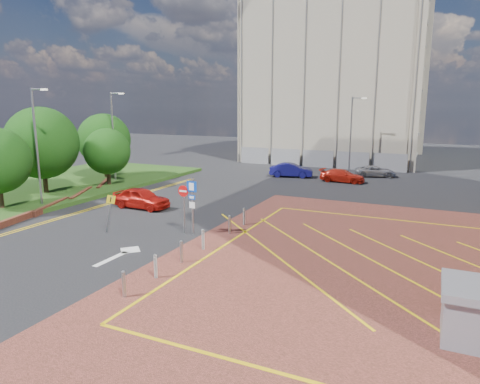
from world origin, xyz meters
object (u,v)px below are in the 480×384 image
Objects in this scene: tree_b at (42,143)px; car_red_back at (342,176)px; lamp_left_far at (114,133)px; car_red_left at (141,198)px; car_silver_back at (376,171)px; tree_d at (104,140)px; lamp_left_near at (37,142)px; sign_cluster at (189,200)px; tree_c at (107,151)px; lamp_back at (352,132)px; warning_sign at (110,209)px; car_blue_back at (291,170)px.

tree_b is 1.61× the size of car_red_back.
lamp_left_far is 11.63m from car_red_left.
car_red_left is 1.07× the size of car_silver_back.
tree_d is 13.56m from car_red_left.
lamp_left_far is 21.62m from car_red_back.
lamp_left_near reaches higher than sign_cluster.
tree_c is 26.15m from car_silver_back.
tree_b is 0.84× the size of lamp_left_near.
car_silver_back is (13.15, 21.02, -0.17)m from car_red_left.
sign_cluster is (16.80, -12.02, -1.92)m from tree_d.
lamp_back is at bearing 7.42° from car_red_back.
warning_sign reaches higher than car_blue_back.
lamp_left_far is at bearing 106.70° from car_silver_back.
lamp_back is (18.50, 16.00, -0.30)m from lamp_left_far.
tree_d reaches higher than car_blue_back.
tree_d is 1.45× the size of car_red_back.
car_blue_back is at bearing 59.71° from lamp_left_near.
lamp_back is at bearing 40.86° from lamp_left_far.
car_blue_back is 1.03× the size of car_red_back.
tree_d is at bearing 154.32° from lamp_left_far.
warning_sign is (11.71, -5.80, -2.81)m from tree_b.
lamp_left_far is (2.08, -1.00, 0.79)m from tree_d.
lamp_back is at bearing 57.60° from lamp_left_near.
warning_sign is at bearing -105.28° from lamp_back.
tree_b is at bearing 135.75° from lamp_left_near.
car_red_left is 24.79m from car_silver_back.
car_blue_back is at bearing -128.93° from lamp_back.
car_silver_back is (20.57, 15.93, -2.64)m from tree_c.
sign_cluster is 1.42× the size of warning_sign.
warning_sign reaches higher than car_silver_back.
car_red_left is at bearing -37.83° from tree_d.
car_blue_back is at bearing 36.37° from lamp_left_far.
car_blue_back is at bearing 84.55° from car_red_back.
tree_d is 1.42× the size of car_blue_back.
sign_cluster reaches higher than car_blue_back.
lamp_left_near reaches higher than car_blue_back.
tree_c reaches higher than sign_cluster.
lamp_back reaches higher than car_red_left.
tree_d is at bearing 114.28° from car_red_back.
car_silver_back is at bearing -30.35° from car_red_left.
sign_cluster is 20.90m from car_red_back.
tree_d is at bearing 102.50° from car_silver_back.
tree_b is at bearing 131.78° from car_red_back.
tree_d is at bearing -143.91° from lamp_back.
warning_sign is at bearing -47.35° from tree_d.
car_red_left is 18.06m from car_blue_back.
car_red_left is 0.99× the size of car_blue_back.
warning_sign is (10.63, -12.80, -3.23)m from lamp_left_far.
tree_b is 30.21m from lamp_back.
lamp_left_near is (4.08, -11.00, 0.79)m from tree_d.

